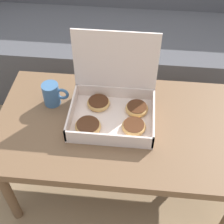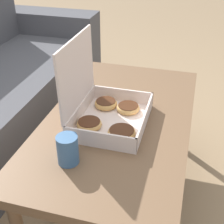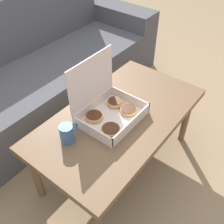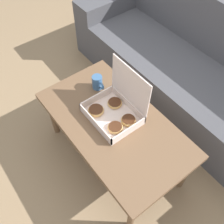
{
  "view_description": "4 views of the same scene",
  "coord_description": "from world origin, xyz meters",
  "px_view_note": "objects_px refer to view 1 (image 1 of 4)",
  "views": [
    {
      "loc": [
        0.04,
        -0.98,
        1.44
      ],
      "look_at": [
        -0.05,
        -0.11,
        0.5
      ],
      "focal_mm": 50.0,
      "sensor_mm": 36.0,
      "label": 1
    },
    {
      "loc": [
        -1.06,
        -0.39,
        1.16
      ],
      "look_at": [
        -0.05,
        -0.11,
        0.5
      ],
      "focal_mm": 50.0,
      "sensor_mm": 36.0,
      "label": 2
    },
    {
      "loc": [
        -0.89,
        -0.77,
        1.47
      ],
      "look_at": [
        -0.05,
        -0.11,
        0.5
      ],
      "focal_mm": 42.0,
      "sensor_mm": 36.0,
      "label": 3
    },
    {
      "loc": [
        0.77,
        -0.73,
        1.84
      ],
      "look_at": [
        -0.05,
        -0.11,
        0.5
      ],
      "focal_mm": 42.0,
      "sensor_mm": 36.0,
      "label": 4
    }
  ],
  "objects_px": {
    "pastry_box": "(113,105)",
    "coffee_mug": "(52,94)",
    "coffee_table": "(122,131)",
    "couch": "(133,35)"
  },
  "relations": [
    {
      "from": "pastry_box",
      "to": "couch",
      "type": "bearing_deg",
      "value": 87.07
    },
    {
      "from": "coffee_table",
      "to": "pastry_box",
      "type": "relative_size",
      "value": 3.08
    },
    {
      "from": "coffee_mug",
      "to": "pastry_box",
      "type": "bearing_deg",
      "value": -9.84
    },
    {
      "from": "couch",
      "to": "coffee_mug",
      "type": "bearing_deg",
      "value": -110.93
    },
    {
      "from": "pastry_box",
      "to": "coffee_mug",
      "type": "relative_size",
      "value": 3.03
    },
    {
      "from": "coffee_table",
      "to": "pastry_box",
      "type": "xyz_separation_m",
      "value": [
        -0.04,
        0.05,
        0.11
      ]
    },
    {
      "from": "coffee_table",
      "to": "pastry_box",
      "type": "height_order",
      "value": "pastry_box"
    },
    {
      "from": "couch",
      "to": "pastry_box",
      "type": "xyz_separation_m",
      "value": [
        -0.04,
        -0.87,
        0.22
      ]
    },
    {
      "from": "couch",
      "to": "coffee_table",
      "type": "xyz_separation_m",
      "value": [
        0.0,
        -0.92,
        0.11
      ]
    },
    {
      "from": "couch",
      "to": "coffee_mug",
      "type": "relative_size",
      "value": 21.85
    }
  ]
}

